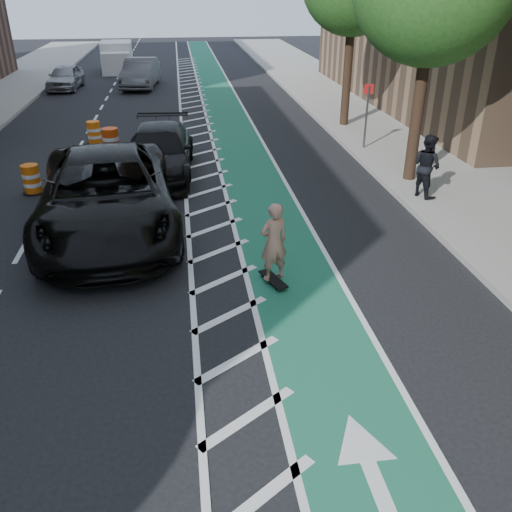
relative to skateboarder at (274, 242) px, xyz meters
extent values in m
plane|color=black|center=(-2.53, -2.51, -0.98)|extent=(120.00, 120.00, 0.00)
cube|color=#1A5C46|center=(0.47, 7.49, -0.97)|extent=(2.00, 90.00, 0.01)
cube|color=silver|center=(-1.03, 7.49, -0.97)|extent=(1.40, 90.00, 0.01)
cube|color=gray|center=(6.97, 7.49, -0.90)|extent=(5.00, 90.00, 0.15)
cube|color=gray|center=(4.52, 7.49, -0.90)|extent=(0.12, 90.00, 0.16)
cylinder|color=#382619|center=(5.37, 5.49, 1.22)|extent=(0.36, 0.36, 4.40)
cylinder|color=#382619|center=(5.37, 13.49, 1.22)|extent=(0.36, 0.36, 4.40)
cylinder|color=#4C4C4C|center=(5.07, 9.49, 0.22)|extent=(0.08, 0.08, 2.40)
cube|color=red|center=(5.07, 9.49, 1.32)|extent=(0.35, 0.02, 0.35)
cube|color=black|center=(0.00, 0.00, -0.87)|extent=(0.53, 0.93, 0.03)
cylinder|color=black|center=(-0.19, 0.25, -0.94)|extent=(0.06, 0.08, 0.07)
cylinder|color=black|center=(-0.01, 0.31, -0.94)|extent=(0.06, 0.08, 0.07)
cylinder|color=black|center=(0.01, -0.31, -0.94)|extent=(0.06, 0.08, 0.07)
cylinder|color=black|center=(0.19, -0.25, -0.94)|extent=(0.06, 0.08, 0.07)
imported|color=tan|center=(0.00, 0.00, 0.00)|extent=(0.73, 0.59, 1.71)
imported|color=black|center=(-3.71, 3.30, 0.02)|extent=(3.95, 7.43, 1.99)
imported|color=black|center=(-2.53, 7.74, -0.20)|extent=(2.48, 5.47, 1.55)
imported|color=#9A9BA0|center=(-8.39, 24.77, -0.28)|extent=(1.90, 4.19, 1.39)
imported|color=#57575C|center=(-3.98, 24.85, -0.15)|extent=(2.29, 5.20, 1.66)
imported|color=black|center=(5.17, 4.26, 0.08)|extent=(0.98, 1.08, 1.81)
cube|color=white|center=(-6.02, 32.48, -0.01)|extent=(2.28, 3.19, 1.93)
cube|color=white|center=(-5.90, 30.16, -0.25)|extent=(2.01, 1.64, 1.45)
cylinder|color=black|center=(-6.75, 29.73, -0.64)|extent=(0.28, 0.69, 0.68)
cylinder|color=black|center=(-5.02, 29.82, -0.64)|extent=(0.28, 0.69, 0.68)
cylinder|color=black|center=(-6.93, 33.20, -0.64)|extent=(0.28, 0.69, 0.68)
cylinder|color=black|center=(-5.20, 33.29, -0.64)|extent=(0.28, 0.69, 0.68)
cylinder|color=#E3600B|center=(-6.33, 6.49, -0.54)|extent=(0.51, 0.51, 0.88)
cylinder|color=silver|center=(-6.33, 6.49, -0.68)|extent=(0.52, 0.52, 0.12)
cylinder|color=silver|center=(-6.33, 6.49, -0.41)|extent=(0.52, 0.52, 0.12)
cylinder|color=black|center=(-6.33, 6.49, -0.96)|extent=(0.65, 0.65, 0.04)
cylinder|color=#DC400B|center=(-4.33, 10.18, -0.47)|extent=(0.59, 0.59, 1.02)
cylinder|color=silver|center=(-4.33, 10.18, -0.64)|extent=(0.60, 0.60, 0.14)
cylinder|color=silver|center=(-4.33, 10.18, -0.32)|extent=(0.60, 0.60, 0.14)
cylinder|color=black|center=(-4.33, 10.18, -0.95)|extent=(0.75, 0.75, 0.05)
cylinder|color=orange|center=(-5.17, 11.99, -0.53)|extent=(0.51, 0.51, 0.89)
cylinder|color=silver|center=(-5.17, 11.99, -0.68)|extent=(0.52, 0.52, 0.12)
cylinder|color=silver|center=(-5.17, 11.99, -0.40)|extent=(0.52, 0.52, 0.12)
cylinder|color=black|center=(-5.17, 11.99, -0.96)|extent=(0.65, 0.65, 0.04)
camera|label=1|loc=(-1.74, -9.93, 4.81)|focal=38.00mm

